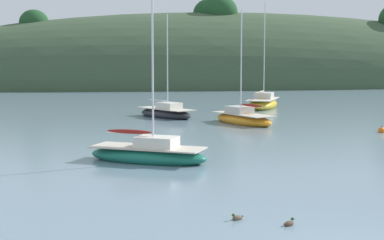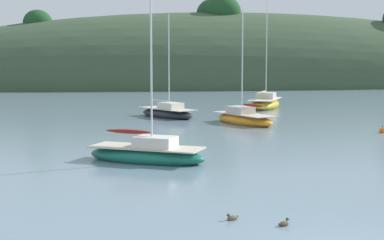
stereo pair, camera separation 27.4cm
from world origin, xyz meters
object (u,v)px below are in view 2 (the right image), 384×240
(sailboat_blue_center, at_px, (147,154))
(duck_lead, at_px, (232,218))
(sailboat_navy_dinghy, at_px, (167,113))
(sailboat_grey_yawl, at_px, (244,119))
(duck_lone_right, at_px, (284,224))
(sailboat_red_portside, at_px, (265,103))
(mooring_buoy_inner, at_px, (383,131))

(sailboat_blue_center, relative_size, duck_lead, 18.52)
(sailboat_navy_dinghy, height_order, duck_lead, sailboat_navy_dinghy)
(sailboat_navy_dinghy, bearing_deg, sailboat_blue_center, -100.68)
(sailboat_blue_center, bearing_deg, sailboat_grey_yawl, 58.44)
(sailboat_blue_center, height_order, sailboat_grey_yawl, sailboat_grey_yawl)
(sailboat_navy_dinghy, xyz_separation_m, sailboat_grey_yawl, (4.97, -5.90, 0.01))
(sailboat_navy_dinghy, bearing_deg, duck_lone_right, -92.11)
(sailboat_navy_dinghy, distance_m, sailboat_grey_yawl, 7.71)
(sailboat_blue_center, relative_size, sailboat_red_portside, 0.69)
(sailboat_blue_center, xyz_separation_m, mooring_buoy_inner, (16.18, 7.51, -0.24))
(sailboat_red_portside, bearing_deg, duck_lone_right, -107.86)
(sailboat_red_portside, xyz_separation_m, duck_lead, (-13.64, -37.63, -0.41))
(sailboat_blue_center, xyz_separation_m, sailboat_navy_dinghy, (3.81, 20.18, 0.02))
(sailboat_blue_center, bearing_deg, duck_lead, -81.52)
(sailboat_blue_center, bearing_deg, mooring_buoy_inner, 24.90)
(sailboat_grey_yawl, relative_size, mooring_buoy_inner, 16.08)
(mooring_buoy_inner, height_order, duck_lead, mooring_buoy_inner)
(sailboat_navy_dinghy, xyz_separation_m, duck_lone_right, (-1.13, -30.60, -0.33))
(sailboat_grey_yawl, relative_size, duck_lead, 20.94)
(mooring_buoy_inner, distance_m, duck_lead, 22.60)
(sailboat_red_portside, bearing_deg, sailboat_grey_yawl, -114.62)
(sailboat_grey_yawl, height_order, mooring_buoy_inner, sailboat_grey_yawl)
(sailboat_navy_dinghy, height_order, mooring_buoy_inner, sailboat_navy_dinghy)
(sailboat_grey_yawl, bearing_deg, sailboat_navy_dinghy, 130.08)
(sailboat_navy_dinghy, distance_m, mooring_buoy_inner, 17.71)
(sailboat_navy_dinghy, bearing_deg, sailboat_red_portside, 34.83)
(duck_lead, xyz_separation_m, duck_lone_right, (1.25, -0.81, 0.00))
(sailboat_red_portside, xyz_separation_m, duck_lone_right, (-12.39, -38.44, -0.41))
(sailboat_red_portside, relative_size, sailboat_grey_yawl, 1.28)
(sailboat_navy_dinghy, xyz_separation_m, duck_lead, (-2.38, -29.80, -0.33))
(sailboat_blue_center, height_order, sailboat_navy_dinghy, sailboat_navy_dinghy)
(sailboat_grey_yawl, distance_m, duck_lead, 25.00)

